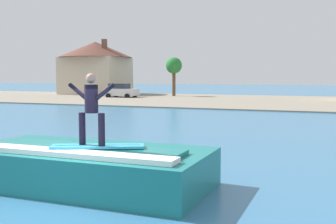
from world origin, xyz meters
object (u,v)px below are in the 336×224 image
at_px(surfboard, 98,146).
at_px(surfer, 91,105).
at_px(wave_crest, 87,166).
at_px(house_with_chimney, 96,65).
at_px(car_near_shore, 121,91).
at_px(tree_tall_bare, 174,67).

xyz_separation_m(surfboard, surfer, (-0.12, -0.06, 1.00)).
relative_size(wave_crest, surfer, 3.58).
relative_size(wave_crest, house_with_chimney, 0.56).
bearing_deg(car_near_shore, wave_crest, -62.90).
xyz_separation_m(surfer, house_with_chimney, (-27.84, 45.31, 2.42)).
height_order(surfboard, surfer, surfer).
xyz_separation_m(car_near_shore, tree_tall_bare, (5.07, 5.67, 3.13)).
relative_size(wave_crest, tree_tall_bare, 1.16).
bearing_deg(tree_tall_bare, wave_crest, -71.80).
height_order(wave_crest, house_with_chimney, house_with_chimney).
bearing_deg(surfboard, car_near_shore, 117.52).
bearing_deg(house_with_chimney, surfer, -58.44).
bearing_deg(wave_crest, house_with_chimney, 121.41).
xyz_separation_m(wave_crest, car_near_shore, (-19.39, 37.89, 0.44)).
bearing_deg(tree_tall_bare, car_near_shore, -131.83).
bearing_deg(surfer, tree_tall_bare, 108.52).
bearing_deg(tree_tall_bare, house_with_chimney, 174.08).
bearing_deg(tree_tall_bare, surfer, -71.48).
bearing_deg(wave_crest, tree_tall_bare, 108.20).
bearing_deg(house_with_chimney, surfboard, -58.29).
bearing_deg(surfer, car_near_shore, 117.35).
height_order(surfer, car_near_shore, surfer).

